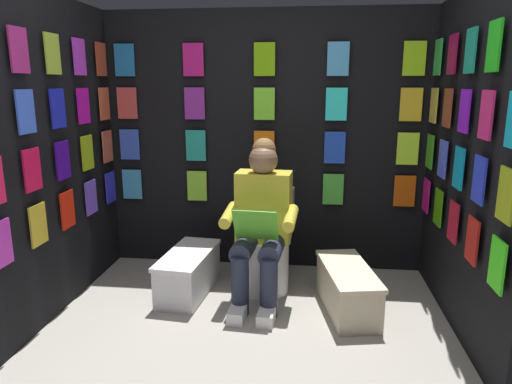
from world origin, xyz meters
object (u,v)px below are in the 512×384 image
comic_longbox_near (189,273)px  toilet (266,247)px  person_reading (261,222)px  comic_longbox_far (347,289)px

comic_longbox_near → toilet: bearing=-156.5°
person_reading → comic_longbox_far: size_ratio=1.51×
toilet → comic_longbox_far: size_ratio=0.98×
toilet → comic_longbox_far: 0.71m
toilet → comic_longbox_near: toilet is taller
toilet → comic_longbox_far: bearing=155.6°
comic_longbox_near → comic_longbox_far: comic_longbox_near is taller
toilet → comic_longbox_near: bearing=22.0°
person_reading → comic_longbox_near: bearing=0.0°
toilet → person_reading: bearing=90.5°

